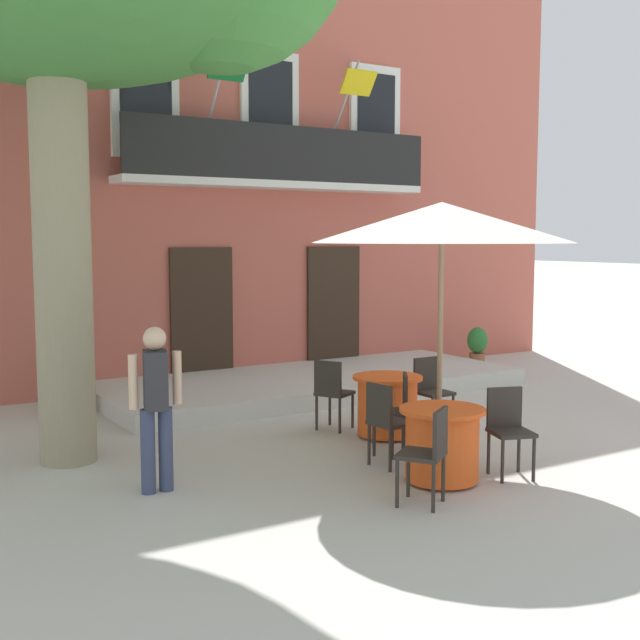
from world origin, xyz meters
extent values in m
plane|color=beige|center=(0.00, 0.00, 0.00)|extent=(120.00, 120.00, 0.00)
cube|color=#BC5B4C|center=(0.35, 7.00, 3.75)|extent=(13.00, 4.00, 7.50)
cube|color=#332319|center=(-0.95, 4.97, 1.15)|extent=(1.10, 0.08, 2.30)
cube|color=#332319|center=(1.65, 4.97, 1.15)|extent=(1.10, 0.08, 2.30)
cube|color=silver|center=(-1.85, 4.96, 4.65)|extent=(1.10, 0.08, 1.90)
cube|color=black|center=(-1.85, 4.93, 4.65)|extent=(0.84, 0.04, 1.60)
cube|color=silver|center=(0.35, 4.96, 4.65)|extent=(1.10, 0.08, 1.90)
cube|color=black|center=(0.35, 4.93, 4.65)|extent=(0.84, 0.04, 1.60)
cube|color=silver|center=(2.55, 4.96, 4.65)|extent=(1.10, 0.08, 1.90)
cube|color=black|center=(2.55, 4.93, 4.65)|extent=(0.84, 0.04, 1.60)
cube|color=silver|center=(0.35, 4.67, 3.34)|extent=(5.60, 0.65, 0.12)
cube|color=black|center=(0.35, 4.38, 3.85)|extent=(5.60, 0.06, 0.90)
cylinder|color=#B2B2B7|center=(-0.85, 4.50, 4.75)|extent=(0.04, 0.95, 1.33)
cube|color=#146B2D|center=(-0.85, 4.05, 5.05)|extent=(0.60, 0.29, 0.38)
cylinder|color=#B2B2B7|center=(1.55, 4.50, 4.75)|extent=(0.04, 0.95, 1.33)
cube|color=yellow|center=(1.55, 4.05, 5.05)|extent=(0.60, 0.29, 0.38)
cylinder|color=#995638|center=(-1.95, 4.70, 3.55)|extent=(0.26, 0.26, 0.31)
ellipsoid|color=#38843D|center=(-1.95, 4.70, 3.85)|extent=(0.34, 0.34, 0.30)
cylinder|color=slate|center=(0.35, 4.70, 3.53)|extent=(0.33, 0.33, 0.27)
ellipsoid|color=#38843D|center=(0.35, 4.70, 3.83)|extent=(0.43, 0.43, 0.34)
cylinder|color=#47423D|center=(2.65, 4.70, 3.55)|extent=(0.33, 0.33, 0.30)
ellipsoid|color=#4C8E38|center=(2.65, 4.70, 3.92)|extent=(0.43, 0.43, 0.43)
cube|color=silver|center=(0.35, 3.62, 0.12)|extent=(6.82, 2.76, 0.25)
cylinder|color=gray|center=(-4.08, 1.47, 2.12)|extent=(0.61, 0.61, 4.24)
cylinder|color=#EA561E|center=(-0.42, 0.53, 0.37)|extent=(0.74, 0.74, 0.68)
cylinder|color=#EA561E|center=(-0.42, 0.53, 0.74)|extent=(0.86, 0.86, 0.04)
cylinder|color=#2D2823|center=(-0.42, 0.53, 0.01)|extent=(0.44, 0.44, 0.03)
cylinder|color=#2D2823|center=(-1.09, -0.13, 0.23)|extent=(0.04, 0.04, 0.45)
cylinder|color=#2D2823|center=(-0.89, 0.15, 0.23)|extent=(0.04, 0.04, 0.45)
cylinder|color=#2D2823|center=(-0.81, -0.32, 0.23)|extent=(0.04, 0.04, 0.45)
cylinder|color=#2D2823|center=(-0.61, -0.04, 0.23)|extent=(0.04, 0.04, 0.45)
cube|color=#2D2823|center=(-0.85, -0.09, 0.47)|extent=(0.56, 0.56, 0.04)
cube|color=#2D2823|center=(-0.70, -0.19, 0.70)|extent=(0.25, 0.33, 0.42)
cylinder|color=#2D2823|center=(0.50, 0.36, 0.23)|extent=(0.04, 0.04, 0.45)
cylinder|color=#2D2823|center=(0.16, 0.36, 0.23)|extent=(0.04, 0.04, 0.45)
cylinder|color=#2D2823|center=(0.50, 0.70, 0.23)|extent=(0.04, 0.04, 0.45)
cylinder|color=#2D2823|center=(0.16, 0.70, 0.23)|extent=(0.04, 0.04, 0.45)
cube|color=#2D2823|center=(0.33, 0.53, 0.47)|extent=(0.40, 0.40, 0.04)
cube|color=#2D2823|center=(0.33, 0.71, 0.70)|extent=(0.38, 0.04, 0.42)
cylinder|color=#2D2823|center=(-0.70, 1.42, 0.23)|extent=(0.04, 0.04, 0.45)
cylinder|color=#2D2823|center=(-0.54, 1.12, 0.23)|extent=(0.04, 0.04, 0.45)
cylinder|color=#2D2823|center=(-1.00, 1.26, 0.23)|extent=(0.04, 0.04, 0.45)
cylinder|color=#2D2823|center=(-0.84, 0.96, 0.23)|extent=(0.04, 0.04, 0.45)
cube|color=#2D2823|center=(-0.77, 1.19, 0.47)|extent=(0.54, 0.54, 0.04)
cube|color=#2D2823|center=(-0.93, 1.11, 0.70)|extent=(0.21, 0.36, 0.42)
cylinder|color=#EA561E|center=(-1.08, -1.28, 0.37)|extent=(0.74, 0.74, 0.68)
cylinder|color=#EA561E|center=(-1.08, -1.28, 0.74)|extent=(0.86, 0.86, 0.04)
cylinder|color=#2D2823|center=(-1.08, -1.28, 0.01)|extent=(0.44, 0.44, 0.03)
cylinder|color=#2D2823|center=(-1.00, -0.35, 0.23)|extent=(0.04, 0.04, 0.45)
cylinder|color=#2D2823|center=(-0.97, -0.69, 0.23)|extent=(0.04, 0.04, 0.45)
cylinder|color=#2D2823|center=(-1.34, -0.38, 0.23)|extent=(0.04, 0.04, 0.45)
cylinder|color=#2D2823|center=(-1.31, -0.72, 0.23)|extent=(0.04, 0.04, 0.45)
cube|color=#2D2823|center=(-1.16, -0.54, 0.47)|extent=(0.44, 0.44, 0.04)
cube|color=#2D2823|center=(-1.34, -0.55, 0.70)|extent=(0.08, 0.38, 0.42)
cylinder|color=#2D2823|center=(-1.94, -1.67, 0.23)|extent=(0.04, 0.04, 0.45)
cylinder|color=#2D2823|center=(-1.66, -1.47, 0.23)|extent=(0.04, 0.04, 0.45)
cylinder|color=#2D2823|center=(-1.75, -1.95, 0.23)|extent=(0.04, 0.04, 0.45)
cylinder|color=#2D2823|center=(-1.47, -1.75, 0.23)|extent=(0.04, 0.04, 0.45)
cube|color=#2D2823|center=(-1.70, -1.71, 0.47)|extent=(0.56, 0.56, 0.04)
cube|color=#2D2823|center=(-1.60, -1.86, 0.70)|extent=(0.34, 0.25, 0.42)
cylinder|color=#2D2823|center=(-0.28, -1.76, 0.23)|extent=(0.04, 0.04, 0.45)
cylinder|color=#2D2823|center=(-0.60, -1.64, 0.23)|extent=(0.04, 0.04, 0.45)
cylinder|color=#2D2823|center=(-0.16, -1.44, 0.23)|extent=(0.04, 0.04, 0.45)
cylinder|color=#2D2823|center=(-0.48, -1.32, 0.23)|extent=(0.04, 0.04, 0.45)
cube|color=#2D2823|center=(-0.38, -1.54, 0.47)|extent=(0.51, 0.51, 0.04)
cube|color=#2D2823|center=(-0.32, -1.37, 0.70)|extent=(0.37, 0.17, 0.42)
cylinder|color=#997A56|center=(-0.43, -0.46, 1.27)|extent=(0.06, 0.06, 2.55)
cylinder|color=#333333|center=(-0.43, -0.46, 0.04)|extent=(0.44, 0.44, 0.08)
cone|color=silver|center=(-0.43, -0.46, 2.62)|extent=(2.90, 2.90, 0.45)
cylinder|color=#995638|center=(-3.41, 3.89, 0.17)|extent=(0.36, 0.36, 0.34)
ellipsoid|color=#4C8E38|center=(-3.41, 3.89, 0.49)|extent=(0.46, 0.46, 0.32)
cylinder|color=#995638|center=(4.11, 3.80, 0.15)|extent=(0.29, 0.29, 0.30)
ellipsoid|color=#2D7533|center=(4.11, 3.80, 0.54)|extent=(0.38, 0.38, 0.49)
cylinder|color=#384260|center=(-3.72, -0.07, 0.41)|extent=(0.14, 0.14, 0.82)
cylinder|color=#384260|center=(-3.54, -0.07, 0.41)|extent=(0.14, 0.14, 0.82)
cube|color=#2D2D33|center=(-3.63, -0.07, 1.10)|extent=(0.31, 0.39, 0.56)
sphere|color=beige|center=(-3.63, -0.07, 1.50)|extent=(0.22, 0.22, 0.22)
cylinder|color=beige|center=(-3.85, -0.07, 1.10)|extent=(0.09, 0.09, 0.52)
cylinder|color=beige|center=(-3.41, -0.07, 1.10)|extent=(0.09, 0.09, 0.52)
camera|label=1|loc=(-6.32, -7.37, 2.46)|focal=45.32mm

